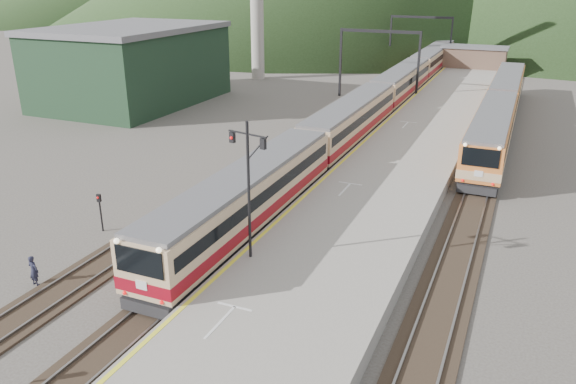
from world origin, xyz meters
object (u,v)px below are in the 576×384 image
at_px(main_train, 401,84).
at_px(worker, 34,270).
at_px(signal_mast, 248,177).
at_px(second_train, 500,109).

height_order(main_train, worker, main_train).
bearing_deg(main_train, worker, -97.77).
xyz_separation_m(signal_mast, worker, (-9.02, -4.94, -4.37)).
relative_size(signal_mast, worker, 4.42).
height_order(second_train, signal_mast, signal_mast).
bearing_deg(worker, signal_mast, -146.51).
bearing_deg(signal_mast, main_train, 93.14).
distance_m(signal_mast, worker, 11.17).
xyz_separation_m(main_train, worker, (-6.62, -48.56, -1.20)).
xyz_separation_m(main_train, second_train, (11.50, -9.28, -0.00)).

